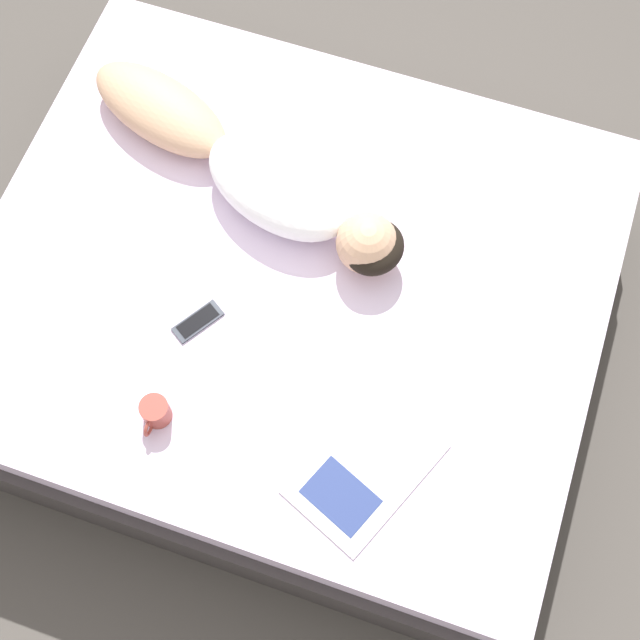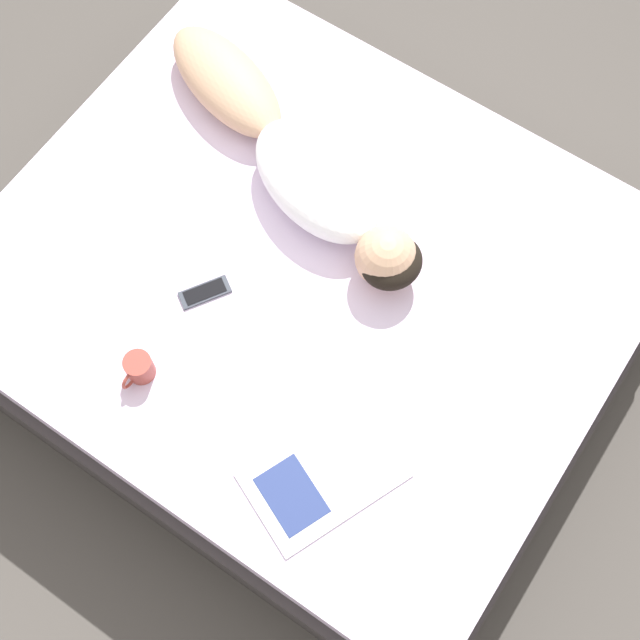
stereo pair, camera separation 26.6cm
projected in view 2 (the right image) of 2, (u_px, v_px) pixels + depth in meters
The scene contains 6 objects.
ground_plane at pixel (308, 331), 3.29m from camera, with size 12.00×12.00×0.00m, color #4C4742.
bed at pixel (307, 303), 3.04m from camera, with size 1.73×2.01×0.54m.
person at pixel (299, 161), 2.83m from camera, with size 0.58×1.22×0.19m.
open_magazine at pixel (322, 476), 2.53m from camera, with size 0.50×0.43×0.01m.
coffee_mug at pixel (139, 368), 2.61m from camera, with size 0.12×0.08×0.09m.
cell_phone at pixel (205, 292), 2.75m from camera, with size 0.17×0.14×0.01m.
Camera 2 is at (0.97, 0.71, 3.06)m, focal length 50.00 mm.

